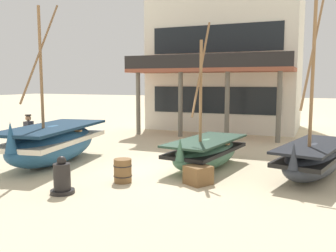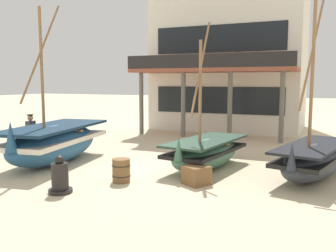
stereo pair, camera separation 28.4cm
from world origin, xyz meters
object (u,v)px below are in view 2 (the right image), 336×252
at_px(harbor_building_main, 230,44).
at_px(fishing_boat_near_left, 206,152).
at_px(fisherman_by_hull, 31,136).
at_px(wooden_barrel, 121,170).
at_px(cargo_crate, 196,175).
at_px(capstan_winch, 60,178).
at_px(fishing_boat_centre_large, 54,142).
at_px(fishing_boat_far_right, 313,159).

bearing_deg(harbor_building_main, fishing_boat_near_left, -79.30).
height_order(fisherman_by_hull, wooden_barrel, fisherman_by_hull).
relative_size(fishing_boat_near_left, cargo_crate, 7.58).
bearing_deg(cargo_crate, capstan_winch, -143.63).
bearing_deg(wooden_barrel, fishing_boat_centre_large, 160.64).
bearing_deg(wooden_barrel, fisherman_by_hull, 161.29).
bearing_deg(cargo_crate, fisherman_by_hull, 171.60).
distance_m(fishing_boat_centre_large, capstan_winch, 3.90).
xyz_separation_m(fishing_boat_far_right, fisherman_by_hull, (-10.34, -1.06, 0.24)).
bearing_deg(fishing_boat_centre_large, fisherman_by_hull, 162.78).
relative_size(fishing_boat_centre_large, fishing_boat_far_right, 0.98).
distance_m(fishing_boat_far_right, fisherman_by_hull, 10.40).
bearing_deg(fishing_boat_centre_large, harbor_building_main, 75.70).
relative_size(fishing_boat_far_right, fisherman_by_hull, 3.48).
bearing_deg(fishing_boat_centre_large, cargo_crate, -5.86).
distance_m(cargo_crate, harbor_building_main, 14.36).
bearing_deg(capstan_winch, cargo_crate, 36.37).
bearing_deg(harbor_building_main, fishing_boat_centre_large, -104.30).
bearing_deg(cargo_crate, harbor_building_main, 100.69).
distance_m(fishing_boat_near_left, fishing_boat_centre_large, 5.52).
xyz_separation_m(fisherman_by_hull, capstan_winch, (4.25, -3.33, -0.43)).
bearing_deg(capstan_winch, harbor_building_main, 87.94).
relative_size(fishing_boat_centre_large, capstan_winch, 5.65).
xyz_separation_m(fishing_boat_centre_large, wooden_barrel, (3.60, -1.27, -0.41)).
distance_m(wooden_barrel, harbor_building_main, 14.76).
xyz_separation_m(fishing_boat_near_left, harbor_building_main, (-2.12, 11.22, 4.76)).
distance_m(fishing_boat_near_left, wooden_barrel, 3.20).
bearing_deg(capstan_winch, fisherman_by_hull, 141.95).
distance_m(fishing_boat_centre_large, fisherman_by_hull, 1.66).
bearing_deg(fishing_boat_centre_large, wooden_barrel, -19.36).
relative_size(fisherman_by_hull, capstan_winch, 1.67).
xyz_separation_m(fishing_boat_far_right, harbor_building_main, (-5.53, 11.07, 4.73)).
bearing_deg(capstan_winch, wooden_barrel, 59.04).
bearing_deg(wooden_barrel, harbor_building_main, 91.58).
relative_size(fishing_boat_near_left, harbor_building_main, 0.46).
xyz_separation_m(fishing_boat_far_right, wooden_barrel, (-5.15, -2.82, -0.24)).
bearing_deg(fisherman_by_hull, wooden_barrel, -18.71).
distance_m(fisherman_by_hull, harbor_building_main, 13.80).
distance_m(capstan_winch, harbor_building_main, 16.23).
bearing_deg(harbor_building_main, fisherman_by_hull, -111.61).
xyz_separation_m(fishing_boat_centre_large, fisherman_by_hull, (-1.59, 0.49, 0.08)).
bearing_deg(fishing_boat_near_left, fishing_boat_far_right, 2.41).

